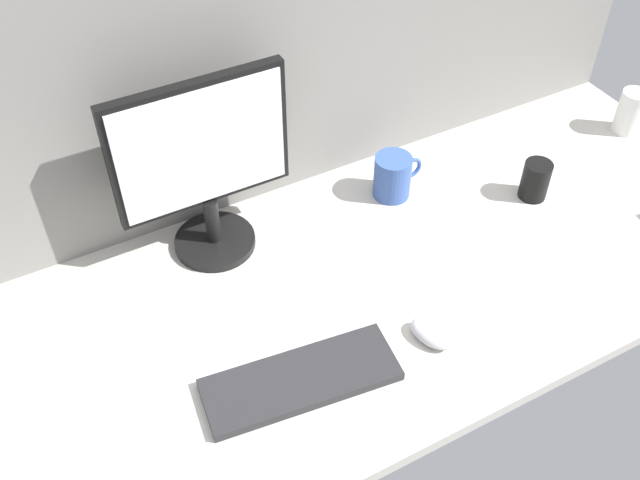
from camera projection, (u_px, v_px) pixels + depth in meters
ground_plane at (388, 272)px, 161.45cm from camera, size 180.00×80.00×3.00cm
cubicle_wall_back at (307, 27)px, 156.20cm from camera, size 180.00×5.50×78.79cm
monitor at (203, 163)px, 149.94cm from camera, size 37.45×18.00×41.74cm
keyboard at (301, 380)px, 138.44cm from camera, size 38.30×17.39×2.00cm
mouse at (431, 334)px, 145.33cm from camera, size 8.27×10.85×3.40cm
mug_ceramic_blue at (393, 176)px, 174.01cm from camera, size 12.55×8.88×10.79cm
mug_ceramic_white at (630, 112)px, 191.88cm from camera, size 6.89×6.89×11.78cm
mug_black_travel at (535, 180)px, 173.86cm from camera, size 6.63×6.63×9.67cm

